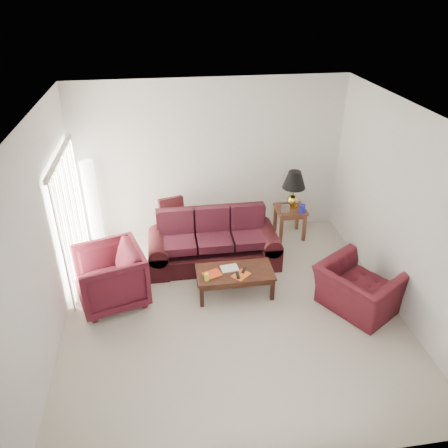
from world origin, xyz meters
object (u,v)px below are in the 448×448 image
object	(u,v)px
floor_lamp	(93,205)
end_table	(289,222)
armchair_left	(110,277)
armchair_right	(358,289)
coffee_table	(235,282)
sofa	(214,241)

from	to	relation	value
floor_lamp	end_table	bearing A→B (deg)	-2.46
armchair_left	armchair_right	xyz separation A→B (m)	(3.72, -0.73, -0.10)
floor_lamp	coffee_table	world-z (taller)	floor_lamp
sofa	coffee_table	size ratio (longest dim) A/B	1.87
armchair_left	end_table	bearing A→B (deg)	98.12
sofa	floor_lamp	size ratio (longest dim) A/B	1.31
floor_lamp	coffee_table	size ratio (longest dim) A/B	1.43
armchair_left	armchair_right	world-z (taller)	armchair_left
end_table	armchair_left	distance (m)	3.64
sofa	coffee_table	world-z (taller)	sofa
sofa	armchair_right	size ratio (longest dim) A/B	2.04
end_table	armchair_right	size ratio (longest dim) A/B	0.55
end_table	coffee_table	world-z (taller)	end_table
end_table	coffee_table	xyz separation A→B (m)	(-1.36, -1.62, -0.09)
sofa	armchair_right	xyz separation A→B (m)	(2.01, -1.53, -0.10)
coffee_table	armchair_left	bearing A→B (deg)	157.93
floor_lamp	armchair_right	size ratio (longest dim) A/B	1.57
armchair_right	armchair_left	bearing A→B (deg)	47.11
sofa	armchair_left	bearing A→B (deg)	-156.42
end_table	armchair_left	bearing A→B (deg)	-155.10
sofa	coffee_table	distance (m)	0.96
end_table	floor_lamp	size ratio (longest dim) A/B	0.35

